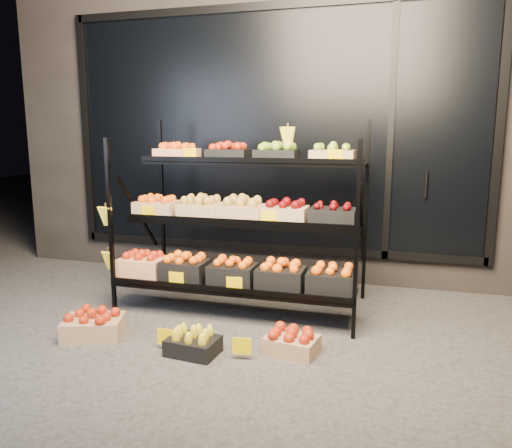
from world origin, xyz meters
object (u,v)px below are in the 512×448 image
(floor_crate_midright, at_px, (292,341))
(floor_crate_left, at_px, (93,324))
(floor_crate_midleft, at_px, (193,342))
(display_rack, at_px, (239,221))

(floor_crate_midright, bearing_deg, floor_crate_left, -165.15)
(floor_crate_midleft, relative_size, floor_crate_midright, 0.95)
(display_rack, distance_m, floor_crate_midleft, 1.23)
(floor_crate_left, bearing_deg, display_rack, 27.60)
(floor_crate_midright, bearing_deg, display_rack, 138.64)
(display_rack, bearing_deg, floor_crate_midleft, -91.21)
(display_rack, relative_size, floor_crate_midright, 5.55)
(floor_crate_left, height_order, floor_crate_midleft, floor_crate_left)
(floor_crate_left, distance_m, floor_crate_midleft, 0.86)
(display_rack, xyz_separation_m, floor_crate_left, (-0.88, -0.93, -0.69))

